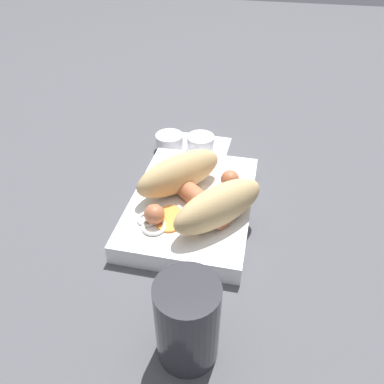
{
  "coord_description": "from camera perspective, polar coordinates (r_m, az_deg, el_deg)",
  "views": [
    {
      "loc": [
        0.42,
        0.09,
        0.38
      ],
      "look_at": [
        0.0,
        0.0,
        0.04
      ],
      "focal_mm": 35.0,
      "sensor_mm": 36.0,
      "label": 1
    }
  ],
  "objects": [
    {
      "name": "ground_plane",
      "position": [
        0.58,
        -0.0,
        -3.07
      ],
      "size": [
        3.0,
        3.0,
        0.0
      ],
      "primitive_type": "plane",
      "color": "#4C4C51"
    },
    {
      "name": "food_tray",
      "position": [
        0.57,
        -0.0,
        -1.96
      ],
      "size": [
        0.25,
        0.18,
        0.03
      ],
      "color": "white",
      "rests_on": "ground_plane"
    },
    {
      "name": "bread_roll",
      "position": [
        0.53,
        0.92,
        0.52
      ],
      "size": [
        0.2,
        0.2,
        0.06
      ],
      "color": "tan",
      "rests_on": "food_tray"
    },
    {
      "name": "sausage",
      "position": [
        0.54,
        0.36,
        -0.58
      ],
      "size": [
        0.13,
        0.12,
        0.03
      ],
      "color": "#B26642",
      "rests_on": "food_tray"
    },
    {
      "name": "pickled_veggies",
      "position": [
        0.52,
        -5.15,
        -4.55
      ],
      "size": [
        0.07,
        0.07,
        0.01
      ],
      "color": "orange",
      "rests_on": "food_tray"
    },
    {
      "name": "napkin",
      "position": [
        0.72,
        1.26,
        6.67
      ],
      "size": [
        0.11,
        0.11,
        0.0
      ],
      "color": "white",
      "rests_on": "ground_plane"
    },
    {
      "name": "condiment_cup_near",
      "position": [
        0.71,
        1.31,
        7.25
      ],
      "size": [
        0.05,
        0.05,
        0.03
      ],
      "color": "white",
      "rests_on": "ground_plane"
    },
    {
      "name": "condiment_cup_far",
      "position": [
        0.72,
        -3.44,
        7.46
      ],
      "size": [
        0.05,
        0.05,
        0.03
      ],
      "color": "white",
      "rests_on": "ground_plane"
    },
    {
      "name": "drink_glass",
      "position": [
        0.39,
        -0.7,
        -19.14
      ],
      "size": [
        0.06,
        0.06,
        0.1
      ],
      "color": "#333338",
      "rests_on": "ground_plane"
    }
  ]
}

